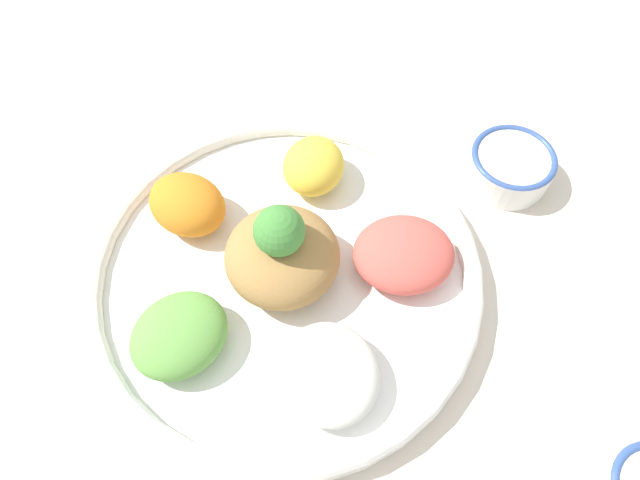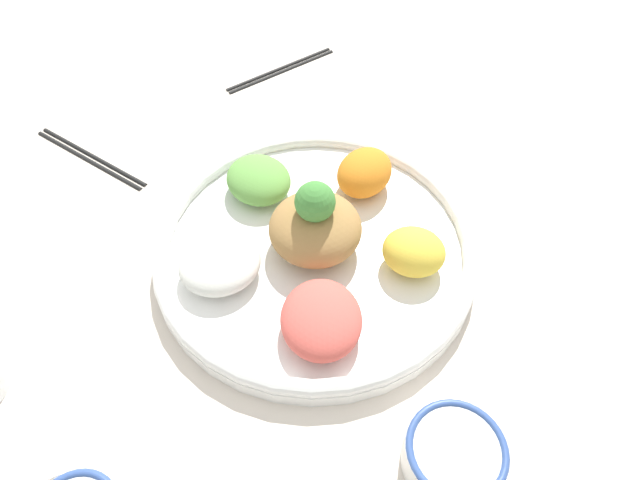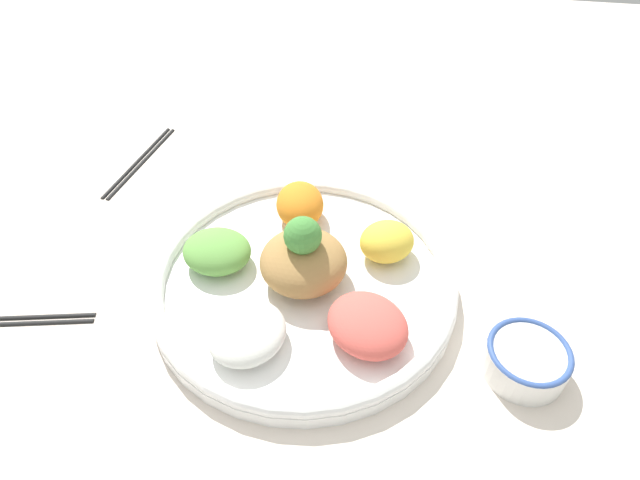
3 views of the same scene
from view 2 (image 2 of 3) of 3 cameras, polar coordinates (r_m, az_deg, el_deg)
name	(u,v)px [view 2 (image 2 of 3)]	position (r m, az deg, el deg)	size (l,w,h in m)	color
ground_plane	(326,273)	(0.69, 0.60, -3.53)	(2.40, 2.40, 0.00)	silver
salad_platter	(315,242)	(0.68, -0.58, -0.22)	(0.41, 0.41, 0.13)	white
sauce_bowl_red	(454,454)	(0.58, 14.09, -21.29)	(0.10, 0.10, 0.04)	white
chopsticks_pair_near	(281,69)	(1.02, -4.15, 17.75)	(0.22, 0.05, 0.01)	black
chopsticks_pair_far	(90,157)	(0.90, -23.34, 8.15)	(0.06, 0.23, 0.01)	black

